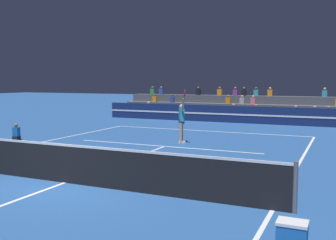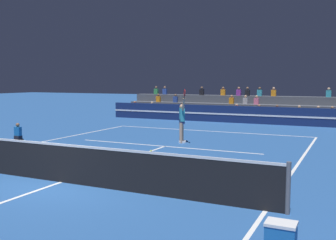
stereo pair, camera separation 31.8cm
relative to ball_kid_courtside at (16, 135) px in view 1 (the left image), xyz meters
name	(u,v)px [view 1 (the left image)]	position (x,y,z in m)	size (l,w,h in m)	color
ground_plane	(65,183)	(6.53, -4.73, -0.33)	(120.00, 120.00, 0.00)	#285699
court_lines	(65,183)	(6.53, -4.73, -0.33)	(11.10, 23.90, 0.01)	white
tennis_net	(64,163)	(6.53, -4.73, 0.21)	(12.00, 0.10, 1.10)	slate
sponsor_banner_wall	(230,114)	(6.53, 11.89, 0.22)	(18.00, 0.26, 1.10)	navy
bleacher_stand	(240,110)	(6.54, 14.43, 0.32)	(17.59, 2.85, 2.28)	#4C515B
ball_kid_courtside	(16,135)	(0.00, 0.00, 0.00)	(0.30, 0.36, 0.84)	black
tennis_player	(182,121)	(6.80, 2.87, 0.65)	(0.66, 0.97, 2.44)	tan
tennis_ball	(152,151)	(6.59, 0.36, -0.30)	(0.07, 0.07, 0.07)	#C6DB33
equipment_cooler	(292,234)	(12.64, -6.50, -0.10)	(0.50, 0.38, 0.45)	#1E66B2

